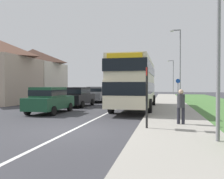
% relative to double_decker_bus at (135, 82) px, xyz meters
% --- Properties ---
extents(ground_plane, '(120.00, 120.00, 0.00)m').
position_rel_double_decker_bus_xyz_m(ground_plane, '(-1.53, -8.94, -2.14)').
color(ground_plane, '#38383D').
extents(lane_marking_centre, '(0.14, 60.00, 0.01)m').
position_rel_double_decker_bus_xyz_m(lane_marking_centre, '(-1.53, -0.94, -2.14)').
color(lane_marking_centre, silver).
rests_on(lane_marking_centre, ground_plane).
extents(pavement_near_side, '(3.20, 68.00, 0.12)m').
position_rel_double_decker_bus_xyz_m(pavement_near_side, '(2.67, -2.94, -2.08)').
color(pavement_near_side, '#9E998E').
rests_on(pavement_near_side, ground_plane).
extents(double_decker_bus, '(2.80, 10.17, 3.70)m').
position_rel_double_decker_bus_xyz_m(double_decker_bus, '(0.00, 0.00, 0.00)').
color(double_decker_bus, beige).
rests_on(double_decker_bus, ground_plane).
extents(parked_car_dark_green, '(1.94, 4.13, 1.73)m').
position_rel_double_decker_bus_xyz_m(parked_car_dark_green, '(-5.26, -3.58, -1.20)').
color(parked_car_dark_green, '#19472D').
rests_on(parked_car_dark_green, ground_plane).
extents(parked_car_black, '(1.89, 4.42, 1.69)m').
position_rel_double_decker_bus_xyz_m(parked_car_black, '(-5.23, 1.62, -1.21)').
color(parked_car_black, black).
rests_on(parked_car_black, ground_plane).
extents(parked_car_grey, '(2.01, 4.47, 1.72)m').
position_rel_double_decker_bus_xyz_m(parked_car_grey, '(-5.03, 7.11, -1.20)').
color(parked_car_grey, slate).
rests_on(parked_car_grey, ground_plane).
extents(parked_car_silver, '(1.88, 4.14, 1.65)m').
position_rel_double_decker_bus_xyz_m(parked_car_silver, '(-5.17, 12.41, -1.24)').
color(parked_car_silver, '#B7B7BC').
rests_on(parked_car_silver, ground_plane).
extents(pedestrian_at_stop, '(0.34, 0.34, 1.67)m').
position_rel_double_decker_bus_xyz_m(pedestrian_at_stop, '(2.89, -6.98, -1.17)').
color(pedestrian_at_stop, '#23232D').
rests_on(pedestrian_at_stop, ground_plane).
extents(bus_stop_sign, '(0.09, 0.52, 2.60)m').
position_rel_double_decker_bus_xyz_m(bus_stop_sign, '(1.47, -8.28, -0.60)').
color(bus_stop_sign, black).
rests_on(bus_stop_sign, ground_plane).
extents(cycle_route_sign, '(0.44, 0.08, 2.52)m').
position_rel_double_decker_bus_xyz_m(cycle_route_sign, '(3.54, 6.68, -0.71)').
color(cycle_route_sign, slate).
rests_on(cycle_route_sign, ground_plane).
extents(street_lamp_near, '(1.14, 0.20, 6.95)m').
position_rel_double_decker_bus_xyz_m(street_lamp_near, '(3.66, -10.08, 1.87)').
color(street_lamp_near, slate).
rests_on(street_lamp_near, ground_plane).
extents(street_lamp_mid, '(1.14, 0.20, 7.97)m').
position_rel_double_decker_bus_xyz_m(street_lamp_mid, '(3.79, 8.88, 2.40)').
color(street_lamp_mid, slate).
rests_on(street_lamp_mid, ground_plane).
extents(street_lamp_far, '(1.14, 0.20, 6.64)m').
position_rel_double_decker_bus_xyz_m(street_lamp_far, '(3.79, 28.28, 1.72)').
color(street_lamp_far, slate).
rests_on(street_lamp_far, ground_plane).
extents(house_terrace_far_side, '(6.87, 13.41, 6.61)m').
position_rel_double_decker_bus_xyz_m(house_terrace_far_side, '(-14.57, 6.41, 1.16)').
color(house_terrace_far_side, tan).
rests_on(house_terrace_far_side, ground_plane).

